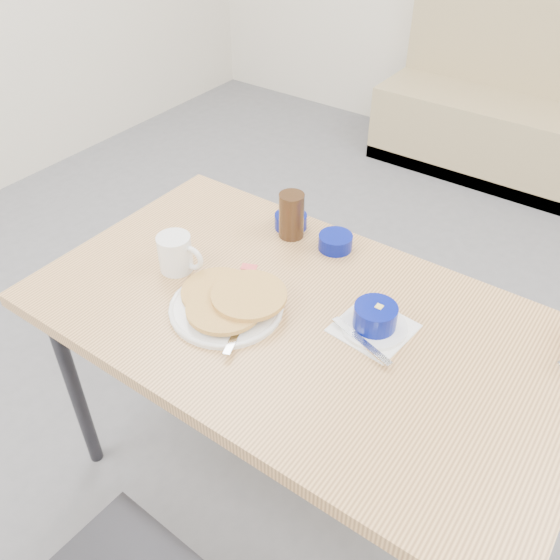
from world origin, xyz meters
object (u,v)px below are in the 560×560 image
Objects in this scene: creamer_bowl at (291,221)px; butter_bowl at (335,242)px; booth_bench at (547,123)px; pancake_plate at (229,303)px; grits_setting at (375,320)px; coffee_mug at (176,253)px; amber_tumbler at (292,215)px; dining_table at (300,333)px.

creamer_bowl is 0.17m from butter_bowl.
booth_bench is at bearing 87.96° from butter_bowl.
pancake_plate is 0.40m from butter_bowl.
grits_setting is 0.35m from butter_bowl.
pancake_plate is 0.23m from coffee_mug.
booth_bench is 2.28m from butter_bowl.
butter_bowl is (-0.26, 0.24, -0.01)m from grits_setting.
amber_tumbler is at bearing -171.97° from butter_bowl.
grits_setting is 2.06× the size of creamer_bowl.
amber_tumbler is (0.16, 0.32, 0.02)m from coffee_mug.
pancake_plate is 2.07× the size of amber_tumbler.
booth_bench is at bearing 94.08° from grits_setting.
butter_bowl is at bearing -92.04° from booth_bench.
pancake_plate is at bearing -78.14° from creamer_bowl.
pancake_plate is 0.41m from creamer_bowl.
dining_table is 0.38m from amber_tumbler.
grits_setting reaches higher than creamer_bowl.
butter_bowl is at bearing 104.86° from dining_table.
coffee_mug is 0.98× the size of amber_tumbler.
coffee_mug is 0.38m from creamer_bowl.
creamer_bowl reaches higher than dining_table.
butter_bowl is 0.15m from amber_tumbler.
butter_bowl is 0.70× the size of amber_tumbler.
coffee_mug reaches higher than pancake_plate.
booth_bench is 6.50× the size of pancake_plate.
dining_table is at bearing 5.76° from coffee_mug.
coffee_mug is 1.39× the size of butter_bowl.
grits_setting is at bearing 23.84° from pancake_plate.
butter_bowl is (0.31, 0.34, -0.03)m from coffee_mug.
creamer_bowl is (-0.25, 0.31, 0.08)m from dining_table.
amber_tumbler is at bearing 99.05° from pancake_plate.
dining_table is at bearing -51.80° from creamer_bowl.
booth_bench is at bearing 83.63° from creamer_bowl.
butter_bowl is at bearing 48.01° from coffee_mug.
pancake_plate is at bearing -151.90° from dining_table.
coffee_mug reaches higher than dining_table.
grits_setting is at bearing -42.83° from butter_bowl.
coffee_mug is 0.68× the size of grits_setting.
coffee_mug is at bearing 167.70° from pancake_plate.
creamer_bowl is 0.07m from amber_tumbler.
butter_bowl reaches higher than dining_table.
amber_tumbler is (-0.22, -2.25, 0.48)m from booth_bench.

